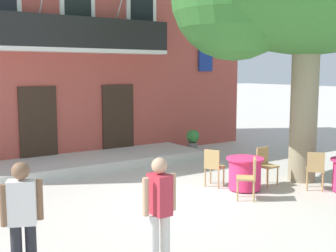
{
  "coord_description": "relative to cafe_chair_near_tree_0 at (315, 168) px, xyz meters",
  "views": [
    {
      "loc": [
        -5.5,
        -7.58,
        2.77
      ],
      "look_at": [
        0.84,
        1.89,
        1.3
      ],
      "focal_mm": 46.55,
      "sensor_mm": 36.0,
      "label": 1
    }
  ],
  "objects": [
    {
      "name": "ground_plane",
      "position": [
        -2.78,
        1.31,
        -0.53
      ],
      "size": [
        120.0,
        120.0,
        0.0
      ],
      "primitive_type": "plane",
      "color": "beige"
    },
    {
      "name": "building_facade",
      "position": [
        -3.13,
        8.3,
        3.22
      ],
      "size": [
        13.0,
        5.09,
        7.5
      ],
      "color": "#B24C42",
      "rests_on": "ground"
    },
    {
      "name": "entrance_step_platform",
      "position": [
        -3.13,
        5.3,
        -0.4
      ],
      "size": [
        6.59,
        2.03,
        0.25
      ],
      "primitive_type": "cube",
      "color": "silver",
      "rests_on": "ground"
    },
    {
      "name": "cafe_chair_near_tree_0",
      "position": [
        0.0,
        0.0,
        0.0
      ],
      "size": [
        0.56,
        0.56,
        0.91
      ],
      "color": "tan",
      "rests_on": "ground"
    },
    {
      "name": "cafe_table_middle",
      "position": [
        -1.33,
        0.93,
        -0.14
      ],
      "size": [
        0.86,
        0.86,
        0.76
      ],
      "color": "#E52D66",
      "rests_on": "ground"
    },
    {
      "name": "cafe_chair_middle_0",
      "position": [
        -1.75,
        1.55,
        0.0
      ],
      "size": [
        0.54,
        0.54,
        0.91
      ],
      "color": "tan",
      "rests_on": "ground"
    },
    {
      "name": "cafe_chair_middle_1",
      "position": [
        -1.78,
        0.32,
        0.0
      ],
      "size": [
        0.57,
        0.57,
        0.91
      ],
      "color": "tan",
      "rests_on": "ground"
    },
    {
      "name": "cafe_chair_middle_2",
      "position": [
        -0.58,
        1.01,
        0.0
      ],
      "size": [
        0.4,
        0.4,
        0.91
      ],
      "color": "tan",
      "rests_on": "ground"
    },
    {
      "name": "ground_planter_right",
      "position": [
        0.51,
        5.36,
        -0.1
      ],
      "size": [
        0.44,
        0.44,
        0.77
      ],
      "color": "slate",
      "rests_on": "ground"
    },
    {
      "name": "pedestrian_near_entrance",
      "position": [
        -6.88,
        -0.91,
        0.4
      ],
      "size": [
        0.53,
        0.33,
        1.65
      ],
      "color": "#232328",
      "rests_on": "ground"
    },
    {
      "name": "pedestrian_mid_plaza",
      "position": [
        -5.17,
        -1.41,
        0.37
      ],
      "size": [
        0.53,
        0.34,
        1.59
      ],
      "color": "silver",
      "rests_on": "ground"
    }
  ]
}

